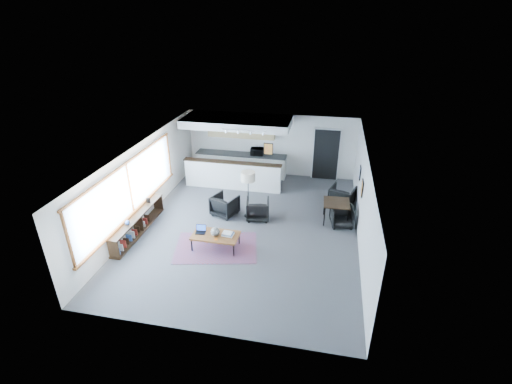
% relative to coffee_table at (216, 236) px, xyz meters
% --- Properties ---
extents(room, '(7.02, 9.02, 2.62)m').
position_rel_coffee_table_xyz_m(room, '(0.66, 1.32, 0.88)').
color(room, '#4D4D50').
rests_on(room, ground).
extents(window, '(0.10, 5.95, 1.66)m').
position_rel_coffee_table_xyz_m(window, '(-2.80, 0.42, 1.04)').
color(window, '#8CBFFF').
rests_on(window, room).
extents(console, '(0.35, 3.00, 0.80)m').
position_rel_coffee_table_xyz_m(console, '(-2.64, 0.27, -0.09)').
color(console, black).
rests_on(console, floor).
extents(kitchenette, '(4.20, 1.96, 2.60)m').
position_rel_coffee_table_xyz_m(kitchenette, '(-0.54, 5.03, 0.96)').
color(kitchenette, white).
rests_on(kitchenette, floor).
extents(doorway, '(1.10, 0.12, 2.15)m').
position_rel_coffee_table_xyz_m(doorway, '(2.96, 5.74, 0.66)').
color(doorway, black).
rests_on(doorway, room).
extents(track_light, '(1.60, 0.07, 0.15)m').
position_rel_coffee_table_xyz_m(track_light, '(0.07, 3.52, 2.11)').
color(track_light, silver).
rests_on(track_light, room).
extents(wall_art_lower, '(0.03, 0.38, 0.48)m').
position_rel_coffee_table_xyz_m(wall_art_lower, '(4.13, 1.72, 1.13)').
color(wall_art_lower, black).
rests_on(wall_art_lower, room).
extents(wall_art_upper, '(0.03, 0.34, 0.44)m').
position_rel_coffee_table_xyz_m(wall_art_upper, '(4.13, 3.02, 1.08)').
color(wall_art_upper, black).
rests_on(wall_art_upper, room).
extents(kilim_rug, '(2.68, 2.09, 0.01)m').
position_rel_coffee_table_xyz_m(kilim_rug, '(0.00, 0.00, -0.41)').
color(kilim_rug, '#673850').
rests_on(kilim_rug, floor).
extents(coffee_table, '(1.38, 0.75, 0.45)m').
position_rel_coffee_table_xyz_m(coffee_table, '(0.00, 0.00, 0.00)').
color(coffee_table, brown).
rests_on(coffee_table, floor).
extents(laptop, '(0.32, 0.27, 0.21)m').
position_rel_coffee_table_xyz_m(laptop, '(-0.47, 0.07, 0.10)').
color(laptop, black).
rests_on(laptop, coffee_table).
extents(ceramic_pot, '(0.27, 0.27, 0.27)m').
position_rel_coffee_table_xyz_m(ceramic_pot, '(0.02, -0.05, 0.17)').
color(ceramic_pot, gray).
rests_on(ceramic_pot, coffee_table).
extents(book_stack, '(0.35, 0.29, 0.10)m').
position_rel_coffee_table_xyz_m(book_stack, '(0.36, 0.05, 0.08)').
color(book_stack, silver).
rests_on(book_stack, coffee_table).
extents(coaster, '(0.12, 0.12, 0.01)m').
position_rel_coffee_table_xyz_m(coaster, '(0.08, -0.23, 0.04)').
color(coaster, '#E5590C').
rests_on(coaster, coffee_table).
extents(armchair_left, '(0.97, 0.94, 0.79)m').
position_rel_coffee_table_xyz_m(armchair_left, '(-0.27, 1.96, -0.02)').
color(armchair_left, black).
rests_on(armchair_left, floor).
extents(armchair_right, '(0.86, 0.82, 0.77)m').
position_rel_coffee_table_xyz_m(armchair_right, '(0.88, 1.93, -0.03)').
color(armchair_right, black).
rests_on(armchair_right, floor).
extents(floor_lamp, '(0.59, 0.59, 1.65)m').
position_rel_coffee_table_xyz_m(floor_lamp, '(0.54, 2.01, 1.02)').
color(floor_lamp, black).
rests_on(floor_lamp, floor).
extents(dining_table, '(0.87, 0.87, 0.71)m').
position_rel_coffee_table_xyz_m(dining_table, '(3.45, 2.28, 0.23)').
color(dining_table, black).
rests_on(dining_table, floor).
extents(dining_chair_near, '(0.70, 0.67, 0.62)m').
position_rel_coffee_table_xyz_m(dining_chair_near, '(3.66, 2.02, -0.10)').
color(dining_chair_near, black).
rests_on(dining_chair_near, floor).
extents(dining_chair_far, '(0.85, 0.83, 0.71)m').
position_rel_coffee_table_xyz_m(dining_chair_far, '(3.66, 3.38, -0.06)').
color(dining_chair_far, black).
rests_on(dining_chair_far, floor).
extents(microwave, '(0.55, 0.33, 0.36)m').
position_rel_coffee_table_xyz_m(microwave, '(0.15, 5.47, 0.69)').
color(microwave, black).
rests_on(microwave, kitchenette).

